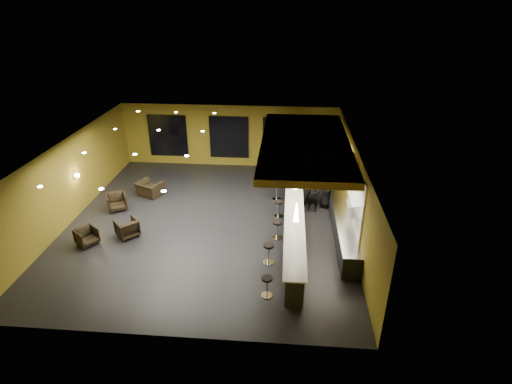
# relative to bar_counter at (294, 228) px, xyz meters

# --- Properties ---
(floor) EXTENTS (12.00, 13.00, 0.10)m
(floor) POSITION_rel_bar_counter_xyz_m (-3.65, 1.00, -0.55)
(floor) COLOR black
(floor) RESTS_ON ground
(ceiling) EXTENTS (12.00, 13.00, 0.10)m
(ceiling) POSITION_rel_bar_counter_xyz_m (-3.65, 1.00, 3.05)
(ceiling) COLOR black
(wall_back) EXTENTS (12.00, 0.10, 3.50)m
(wall_back) POSITION_rel_bar_counter_xyz_m (-3.65, 7.55, 1.25)
(wall_back) COLOR olive
(wall_back) RESTS_ON floor
(wall_front) EXTENTS (12.00, 0.10, 3.50)m
(wall_front) POSITION_rel_bar_counter_xyz_m (-3.65, -5.55, 1.25)
(wall_front) COLOR olive
(wall_front) RESTS_ON floor
(wall_left) EXTENTS (0.10, 13.00, 3.50)m
(wall_left) POSITION_rel_bar_counter_xyz_m (-9.70, 1.00, 1.25)
(wall_left) COLOR olive
(wall_left) RESTS_ON floor
(wall_right) EXTENTS (0.10, 13.00, 3.50)m
(wall_right) POSITION_rel_bar_counter_xyz_m (2.40, 1.00, 1.25)
(wall_right) COLOR olive
(wall_right) RESTS_ON floor
(wood_soffit) EXTENTS (3.60, 8.00, 0.28)m
(wood_soffit) POSITION_rel_bar_counter_xyz_m (0.35, 2.00, 2.86)
(wood_soffit) COLOR #AB8232
(wood_soffit) RESTS_ON ceiling
(window_left) EXTENTS (2.20, 0.06, 2.40)m
(window_left) POSITION_rel_bar_counter_xyz_m (-7.15, 7.44, 1.20)
(window_left) COLOR black
(window_left) RESTS_ON wall_back
(window_center) EXTENTS (2.20, 0.06, 2.40)m
(window_center) POSITION_rel_bar_counter_xyz_m (-3.65, 7.44, 1.20)
(window_center) COLOR black
(window_center) RESTS_ON wall_back
(window_right) EXTENTS (2.20, 0.06, 2.40)m
(window_right) POSITION_rel_bar_counter_xyz_m (-0.65, 7.44, 1.20)
(window_right) COLOR black
(window_right) RESTS_ON wall_back
(tile_backsplash) EXTENTS (0.06, 3.20, 2.40)m
(tile_backsplash) POSITION_rel_bar_counter_xyz_m (2.31, 0.00, 1.50)
(tile_backsplash) COLOR white
(tile_backsplash) RESTS_ON wall_right
(bar_counter) EXTENTS (0.60, 8.00, 1.00)m
(bar_counter) POSITION_rel_bar_counter_xyz_m (0.00, 0.00, 0.00)
(bar_counter) COLOR black
(bar_counter) RESTS_ON floor
(bar_top) EXTENTS (0.78, 8.10, 0.05)m
(bar_top) POSITION_rel_bar_counter_xyz_m (0.00, 0.00, 0.52)
(bar_top) COLOR white
(bar_top) RESTS_ON bar_counter
(prep_counter) EXTENTS (0.70, 6.00, 0.86)m
(prep_counter) POSITION_rel_bar_counter_xyz_m (2.00, 0.50, -0.07)
(prep_counter) COLOR black
(prep_counter) RESTS_ON floor
(prep_top) EXTENTS (0.72, 6.00, 0.03)m
(prep_top) POSITION_rel_bar_counter_xyz_m (2.00, 0.50, 0.39)
(prep_top) COLOR silver
(prep_top) RESTS_ON prep_counter
(wall_shelf_lower) EXTENTS (0.30, 1.50, 0.03)m
(wall_shelf_lower) POSITION_rel_bar_counter_xyz_m (2.17, -0.20, 1.10)
(wall_shelf_lower) COLOR silver
(wall_shelf_lower) RESTS_ON wall_right
(wall_shelf_upper) EXTENTS (0.30, 1.50, 0.03)m
(wall_shelf_upper) POSITION_rel_bar_counter_xyz_m (2.17, -0.20, 1.55)
(wall_shelf_upper) COLOR silver
(wall_shelf_upper) RESTS_ON wall_right
(column) EXTENTS (0.60, 0.60, 3.50)m
(column) POSITION_rel_bar_counter_xyz_m (0.00, 4.60, 1.25)
(column) COLOR olive
(column) RESTS_ON floor
(wall_sconce) EXTENTS (0.22, 0.22, 0.22)m
(wall_sconce) POSITION_rel_bar_counter_xyz_m (-9.53, 1.50, 1.30)
(wall_sconce) COLOR #FFE5B2
(wall_sconce) RESTS_ON wall_left
(pendant_0) EXTENTS (0.20, 0.20, 0.70)m
(pendant_0) POSITION_rel_bar_counter_xyz_m (0.00, -2.00, 1.85)
(pendant_0) COLOR white
(pendant_0) RESTS_ON wood_soffit
(pendant_1) EXTENTS (0.20, 0.20, 0.70)m
(pendant_1) POSITION_rel_bar_counter_xyz_m (0.00, 0.50, 1.85)
(pendant_1) COLOR white
(pendant_1) RESTS_ON wood_soffit
(pendant_2) EXTENTS (0.20, 0.20, 0.70)m
(pendant_2) POSITION_rel_bar_counter_xyz_m (0.00, 3.00, 1.85)
(pendant_2) COLOR white
(pendant_2) RESTS_ON wood_soffit
(staff_a) EXTENTS (0.66, 0.47, 1.72)m
(staff_a) POSITION_rel_bar_counter_xyz_m (0.88, 2.38, 0.36)
(staff_a) COLOR black
(staff_a) RESTS_ON floor
(staff_b) EXTENTS (0.90, 0.79, 1.56)m
(staff_b) POSITION_rel_bar_counter_xyz_m (0.88, 3.04, 0.28)
(staff_b) COLOR black
(staff_b) RESTS_ON floor
(staff_c) EXTENTS (0.88, 0.71, 1.56)m
(staff_c) POSITION_rel_bar_counter_xyz_m (1.47, 2.81, 0.28)
(staff_c) COLOR black
(staff_c) RESTS_ON floor
(armchair_a) EXTENTS (1.05, 1.04, 0.69)m
(armchair_a) POSITION_rel_bar_counter_xyz_m (-8.16, -1.05, -0.16)
(armchair_a) COLOR black
(armchair_a) RESTS_ON floor
(armchair_b) EXTENTS (1.14, 1.15, 0.75)m
(armchair_b) POSITION_rel_bar_counter_xyz_m (-6.78, -0.35, -0.13)
(armchair_b) COLOR black
(armchair_b) RESTS_ON floor
(armchair_c) EXTENTS (1.14, 1.15, 0.77)m
(armchair_c) POSITION_rel_bar_counter_xyz_m (-8.09, 1.82, -0.11)
(armchair_c) COLOR black
(armchair_c) RESTS_ON floor
(armchair_d) EXTENTS (1.41, 1.34, 0.72)m
(armchair_d) POSITION_rel_bar_counter_xyz_m (-7.04, 3.31, -0.14)
(armchair_d) COLOR black
(armchair_d) RESTS_ON floor
(bar_stool_0) EXTENTS (0.38, 0.38, 0.75)m
(bar_stool_0) POSITION_rel_bar_counter_xyz_m (-0.88, -3.52, -0.02)
(bar_stool_0) COLOR silver
(bar_stool_0) RESTS_ON floor
(bar_stool_1) EXTENTS (0.40, 0.40, 0.80)m
(bar_stool_1) POSITION_rel_bar_counter_xyz_m (-0.93, -1.71, 0.01)
(bar_stool_1) COLOR silver
(bar_stool_1) RESTS_ON floor
(bar_stool_2) EXTENTS (0.39, 0.39, 0.77)m
(bar_stool_2) POSITION_rel_bar_counter_xyz_m (-0.67, -0.02, -0.01)
(bar_stool_2) COLOR silver
(bar_stool_2) RESTS_ON floor
(bar_stool_3) EXTENTS (0.39, 0.39, 0.77)m
(bar_stool_3) POSITION_rel_bar_counter_xyz_m (-0.67, 1.75, -0.01)
(bar_stool_3) COLOR silver
(bar_stool_3) RESTS_ON floor
(bar_stool_4) EXTENTS (0.41, 0.41, 0.82)m
(bar_stool_4) POSITION_rel_bar_counter_xyz_m (-0.80, 3.37, 0.02)
(bar_stool_4) COLOR silver
(bar_stool_4) RESTS_ON floor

